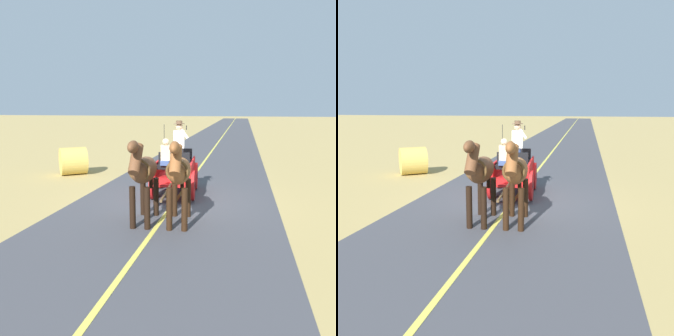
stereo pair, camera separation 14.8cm
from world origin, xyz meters
The scene contains 7 objects.
ground_plane centered at (0.00, 0.00, 0.00)m, with size 200.00×200.00×0.00m, color tan.
road_surface centered at (0.00, 0.00, 0.00)m, with size 6.18×160.00×0.01m, color #424247.
road_centre_stripe centered at (0.00, 0.00, 0.01)m, with size 0.12×160.00×0.00m, color #DBCC4C.
horse_drawn_carriage centered at (0.18, -0.59, 0.82)m, with size 1.59×4.52×2.50m.
horse_near_side centered at (-0.50, 2.39, 1.32)m, with size 0.68×2.14×2.21m.
horse_off_side centered at (0.39, 2.46, 1.32)m, with size 0.64×2.13×2.21m.
hay_bale centered at (5.23, -3.03, 0.60)m, with size 1.20×1.20×1.10m, color gold.
Camera 2 is at (-2.15, 10.47, 2.93)m, focal length 36.45 mm.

